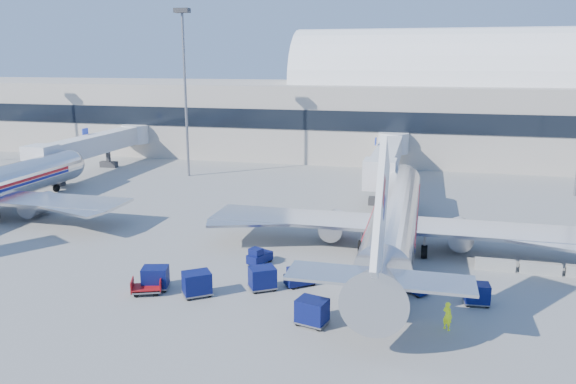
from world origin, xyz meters
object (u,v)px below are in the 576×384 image
(airliner_main, at_px, (394,219))
(cart_train_a, at_px, (262,278))
(tug_lead, at_px, (299,277))
(mast_west, at_px, (184,69))
(ramp_worker, at_px, (447,316))
(jetbridge_near, at_px, (388,155))
(tug_left, at_px, (259,256))
(cart_train_b, at_px, (197,283))
(barrier_mid, at_px, (540,268))
(cart_solo_far, at_px, (477,293))
(cart_train_c, at_px, (155,278))
(barrier_near, at_px, (495,265))
(cart_open_red, at_px, (147,288))
(tug_right, at_px, (414,284))
(cart_solo_near, at_px, (312,311))
(jetbridge_mid, at_px, (99,144))

(airliner_main, relative_size, cart_train_a, 15.71)
(tug_lead, bearing_deg, mast_west, 86.18)
(cart_train_a, distance_m, ramp_worker, 13.02)
(jetbridge_near, height_order, tug_left, jetbridge_near)
(cart_train_a, bearing_deg, tug_left, 77.58)
(airliner_main, height_order, mast_west, mast_west)
(cart_train_b, bearing_deg, barrier_mid, -12.95)
(cart_solo_far, bearing_deg, cart_train_c, -177.39)
(airliner_main, distance_m, ramp_worker, 14.39)
(barrier_near, height_order, cart_open_red, barrier_near)
(cart_train_a, relative_size, ramp_worker, 1.32)
(jetbridge_near, distance_m, tug_right, 35.15)
(barrier_near, distance_m, ramp_worker, 11.83)
(cart_train_a, height_order, cart_solo_near, cart_solo_near)
(barrier_mid, bearing_deg, cart_solo_near, -140.80)
(cart_solo_far, bearing_deg, barrier_mid, 48.58)
(jetbridge_mid, relative_size, cart_train_b, 11.15)
(tug_left, bearing_deg, barrier_near, -56.84)
(tug_lead, distance_m, cart_solo_near, 6.19)
(jetbridge_mid, distance_m, cart_train_c, 48.01)
(barrier_mid, relative_size, tug_right, 1.36)
(jetbridge_near, height_order, cart_solo_near, jetbridge_near)
(jetbridge_near, relative_size, cart_solo_far, 15.46)
(tug_left, xyz_separation_m, cart_open_red, (-5.89, -7.58, -0.24))
(cart_train_c, height_order, cart_open_red, cart_train_c)
(cart_solo_far, bearing_deg, cart_open_red, -175.22)
(tug_right, distance_m, cart_train_b, 15.20)
(barrier_mid, relative_size, cart_open_red, 1.22)
(cart_open_red, xyz_separation_m, ramp_worker, (20.28, -0.49, 0.50))
(tug_lead, bearing_deg, cart_solo_far, -39.50)
(tug_left, relative_size, cart_train_c, 1.08)
(jetbridge_near, xyz_separation_m, tug_lead, (-3.76, -35.50, -3.27))
(airliner_main, relative_size, cart_solo_near, 16.81)
(jetbridge_near, height_order, cart_train_b, jetbridge_near)
(cart_train_c, xyz_separation_m, cart_open_red, (-0.21, -0.89, -0.49))
(barrier_near, bearing_deg, cart_train_c, -157.83)
(jetbridge_mid, xyz_separation_m, cart_open_red, (28.21, -39.47, -3.53))
(airliner_main, relative_size, tug_left, 15.60)
(cart_solo_far, bearing_deg, barrier_near, 70.14)
(barrier_mid, height_order, cart_solo_far, cart_solo_far)
(mast_west, bearing_deg, jetbridge_near, 1.68)
(barrier_mid, relative_size, cart_train_c, 1.36)
(airliner_main, xyz_separation_m, cart_train_a, (-8.55, -10.50, -2.04))
(cart_train_b, height_order, cart_solo_near, cart_train_b)
(jetbridge_mid, height_order, cart_solo_near, jetbridge_mid)
(tug_lead, xyz_separation_m, cart_train_b, (-6.50, -3.43, 0.27))
(jetbridge_mid, distance_m, cart_train_a, 51.47)
(jetbridge_mid, bearing_deg, airliner_main, -30.64)
(tug_lead, relative_size, tug_left, 1.01)
(cart_train_c, relative_size, cart_solo_near, 0.99)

